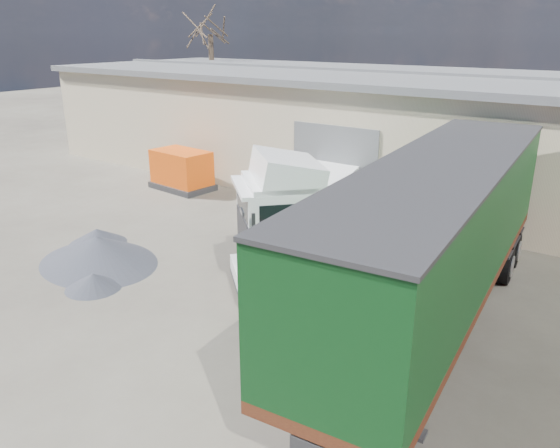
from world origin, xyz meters
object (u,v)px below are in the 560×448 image
Objects in this scene: box_trailer at (439,228)px; orange_skip at (182,172)px; bare_tree at (210,20)px; panel_van at (324,197)px; tractor_unit at (307,233)px.

orange_skip is (-14.59, 5.38, -1.86)m from box_trailer.
box_trailer reaches higher than orange_skip.
bare_tree is 1.78× the size of panel_van.
orange_skip is (-10.79, 5.48, -0.93)m from tractor_unit.
box_trailer is (3.80, 0.11, 0.93)m from tractor_unit.
tractor_unit reaches higher than panel_van.
panel_van is (-2.68, 5.33, -0.67)m from tractor_unit.
panel_van is at bearing -35.10° from bare_tree.
panel_van is (16.55, -11.63, -6.85)m from bare_tree.
bare_tree is at bearing -179.26° from tractor_unit.
box_trailer is 8.47m from panel_van.
tractor_unit is 0.45× the size of box_trailer.
orange_skip is at bearing 154.20° from box_trailer.
panel_van is (-6.48, 5.22, -1.60)m from box_trailer.
orange_skip is at bearing -164.79° from tractor_unit.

